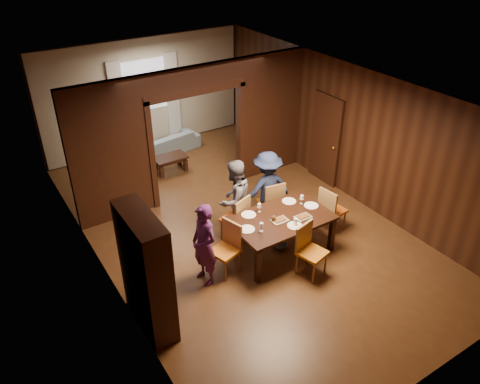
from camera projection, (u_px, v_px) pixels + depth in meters
floor at (237, 225)px, 9.60m from camera, size 9.00×9.00×0.00m
ceiling at (237, 88)px, 8.10m from camera, size 5.50×9.00×0.02m
room_walls at (191, 126)px, 10.18m from camera, size 5.52×9.01×2.90m
person_purple at (204, 245)px, 7.78m from camera, size 0.43×0.60×1.52m
person_grey at (234, 199)px, 8.93m from camera, size 0.93×0.82×1.61m
person_navy at (267, 188)px, 9.33m from camera, size 1.07×0.69×1.57m
sofa at (166, 143)px, 12.34m from camera, size 1.86×0.96×0.52m
serving_bowl at (281, 212)px, 8.56m from camera, size 0.29×0.29×0.07m
dining_table at (280, 234)px, 8.68m from camera, size 1.84×1.14×0.76m
coffee_table at (171, 164)px, 11.47m from camera, size 0.80×0.50×0.40m
chair_left at (225, 250)px, 8.12m from camera, size 0.55×0.55×0.97m
chair_right at (333, 209)px, 9.23m from camera, size 0.49×0.49×0.97m
chair_far_l at (234, 217)px, 8.97m from camera, size 0.56×0.56×0.97m
chair_far_r at (270, 201)px, 9.47m from camera, size 0.51×0.51×0.97m
chair_near at (312, 251)px, 8.08m from camera, size 0.54×0.54×0.97m
hutch at (146, 272)px, 6.84m from camera, size 0.40×1.20×2.00m
door_right at (325, 140)px, 10.67m from camera, size 0.06×0.90×2.10m
window_far at (144, 86)px, 11.92m from camera, size 1.20×0.03×1.30m
curtain_left at (119, 109)px, 11.78m from camera, size 0.35×0.06×2.40m
curtain_right at (173, 97)px, 12.47m from camera, size 0.35×0.06×2.40m
plate_left at (247, 229)px, 8.16m from camera, size 0.27×0.27×0.01m
plate_far_l at (249, 215)px, 8.55m from camera, size 0.27×0.27×0.01m
plate_far_r at (289, 201)px, 8.94m from camera, size 0.27×0.27×0.01m
plate_right at (311, 206)px, 8.81m from camera, size 0.27×0.27×0.01m
plate_near at (295, 226)px, 8.25m from camera, size 0.27×0.27×0.01m
platter_a at (280, 220)px, 8.38m from camera, size 0.30×0.20×0.04m
platter_b at (303, 217)px, 8.47m from camera, size 0.30×0.20×0.04m
wineglass_left at (261, 227)px, 8.06m from camera, size 0.08×0.08×0.18m
wineglass_far at (259, 208)px, 8.59m from camera, size 0.08×0.08×0.18m
wineglass_right at (302, 199)px, 8.84m from camera, size 0.08×0.08×0.18m
tumbler at (296, 222)px, 8.24m from camera, size 0.07×0.07×0.14m
condiment_jar at (274, 219)px, 8.35m from camera, size 0.08×0.08×0.11m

